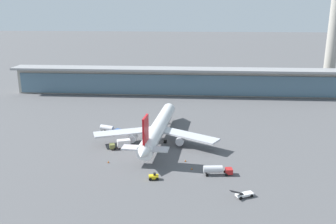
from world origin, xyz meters
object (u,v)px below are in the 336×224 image
at_px(service_truck_by_tail_blue, 109,129).
at_px(safety_cone_bravo, 185,161).
at_px(safety_cone_alpha, 108,162).
at_px(service_truck_under_wing_yellow, 154,177).
at_px(control_tower, 336,13).
at_px(service_truck_mid_apron_olive, 121,144).
at_px(safety_cone_charlie, 192,168).
at_px(airliner_on_stand, 158,128).
at_px(service_truck_on_taxiway_white, 244,194).
at_px(service_truck_near_nose_red, 217,170).

bearing_deg(service_truck_by_tail_blue, safety_cone_bravo, -40.05).
relative_size(service_truck_by_tail_blue, safety_cone_alpha, 12.64).
bearing_deg(service_truck_under_wing_yellow, control_tower, 54.17).
xyz_separation_m(service_truck_mid_apron_olive, control_tower, (104.05, 101.39, 42.99)).
height_order(control_tower, safety_cone_alpha, control_tower).
xyz_separation_m(control_tower, safety_cone_charlie, (-79.11, -117.09, -44.37)).
bearing_deg(safety_cone_bravo, airliner_on_stand, 120.60).
bearing_deg(service_truck_by_tail_blue, safety_cone_alpha, -77.93).
distance_m(service_truck_mid_apron_olive, service_truck_by_tail_blue, 17.83).
height_order(safety_cone_alpha, safety_cone_charlie, same).
bearing_deg(service_truck_on_taxiway_white, service_truck_by_tail_blue, 134.36).
xyz_separation_m(service_truck_near_nose_red, safety_cone_charlie, (-7.32, 3.20, -1.39)).
bearing_deg(service_truck_near_nose_red, service_truck_by_tail_blue, 139.07).
distance_m(service_truck_by_tail_blue, safety_cone_alpha, 29.32).
bearing_deg(safety_cone_charlie, airliner_on_stand, 118.22).
bearing_deg(service_truck_under_wing_yellow, service_truck_near_nose_red, 13.66).
xyz_separation_m(service_truck_mid_apron_olive, safety_cone_charlie, (24.95, -15.69, -1.37)).
distance_m(safety_cone_bravo, safety_cone_charlie, 6.21).
xyz_separation_m(service_truck_mid_apron_olive, safety_cone_bravo, (22.80, -9.87, -1.37)).
bearing_deg(safety_cone_charlie, safety_cone_bravo, 110.21).
relative_size(service_truck_near_nose_red, service_truck_under_wing_yellow, 2.86).
bearing_deg(service_truck_under_wing_yellow, service_truck_on_taxiway_white, -18.83).
xyz_separation_m(service_truck_under_wing_yellow, safety_cone_alpha, (-15.81, 10.67, -0.56)).
relative_size(service_truck_mid_apron_olive, safety_cone_alpha, 10.92).
distance_m(service_truck_by_tail_blue, safety_cone_bravo, 40.18).
height_order(airliner_on_stand, safety_cone_charlie, airliner_on_stand).
distance_m(service_truck_under_wing_yellow, service_truck_mid_apron_olive, 27.22).
bearing_deg(service_truck_near_nose_red, service_truck_on_taxiway_white, -63.33).
xyz_separation_m(service_truck_under_wing_yellow, service_truck_on_taxiway_white, (24.75, -8.44, -0.07)).
bearing_deg(safety_cone_charlie, service_truck_by_tail_blue, 136.09).
distance_m(service_truck_under_wing_yellow, control_tower, 159.96).
bearing_deg(airliner_on_stand, safety_cone_charlie, -61.78).
xyz_separation_m(control_tower, safety_cone_bravo, (-81.25, -111.26, -44.37)).
bearing_deg(safety_cone_bravo, safety_cone_charlie, -69.79).
xyz_separation_m(safety_cone_bravo, safety_cone_charlie, (2.14, -5.83, 0.00)).
xyz_separation_m(safety_cone_alpha, safety_cone_bravo, (24.62, 2.80, 0.00)).
xyz_separation_m(service_truck_mid_apron_olive, service_truck_on_taxiway_white, (38.74, -31.77, -0.88)).
bearing_deg(airliner_on_stand, service_truck_near_nose_red, -53.32).
bearing_deg(safety_cone_alpha, airliner_on_stand, 55.92).
bearing_deg(service_truck_mid_apron_olive, safety_cone_charlie, -32.17).
distance_m(service_truck_under_wing_yellow, safety_cone_bravo, 16.10).
xyz_separation_m(service_truck_near_nose_red, safety_cone_bravo, (-9.47, 9.03, -1.39)).
xyz_separation_m(service_truck_by_tail_blue, safety_cone_alpha, (6.12, -28.64, -1.39)).
relative_size(service_truck_by_tail_blue, safety_cone_charlie, 12.64).
relative_size(service_truck_near_nose_red, safety_cone_bravo, 12.55).
bearing_deg(safety_cone_bravo, service_truck_near_nose_red, -43.63).
bearing_deg(service_truck_by_tail_blue, safety_cone_charlie, -43.91).
relative_size(service_truck_on_taxiway_white, control_tower, 0.08).
bearing_deg(safety_cone_alpha, safety_cone_charlie, -6.45).
distance_m(airliner_on_stand, service_truck_mid_apron_olive, 14.99).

